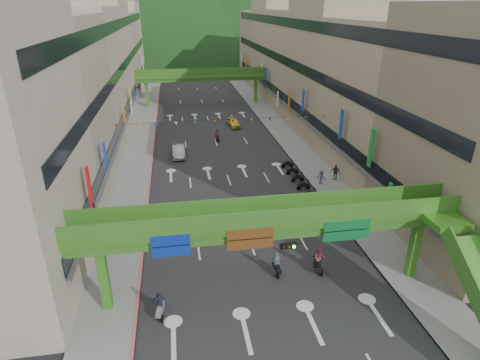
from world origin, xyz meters
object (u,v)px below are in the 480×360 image
(scooter_rider_mid, at_px, (319,260))
(car_silver, at_px, (179,151))
(car_yellow, at_px, (234,122))
(pedestrian_red, at_px, (359,197))
(overpass_near, at_px, (285,232))
(scooter_rider_near, at_px, (277,264))

(scooter_rider_mid, xyz_separation_m, car_silver, (-9.95, 27.43, -0.35))
(car_yellow, xyz_separation_m, pedestrian_red, (8.36, -30.39, 0.15))
(overpass_near, xyz_separation_m, car_yellow, (2.91, 42.65, -4.49))
(overpass_near, bearing_deg, pedestrian_red, 47.41)
(scooter_rider_mid, bearing_deg, pedestrian_red, 52.13)
(scooter_rider_near, distance_m, scooter_rider_mid, 3.24)
(scooter_rider_mid, distance_m, pedestrian_red, 12.76)
(overpass_near, bearing_deg, car_yellow, 86.10)
(overpass_near, xyz_separation_m, car_silver, (-6.52, 29.62, -4.45))
(scooter_rider_mid, bearing_deg, overpass_near, -147.52)
(overpass_near, distance_m, car_yellow, 42.99)
(car_silver, bearing_deg, scooter_rider_near, -76.62)
(overpass_near, relative_size, car_yellow, 6.66)
(scooter_rider_near, relative_size, car_silver, 0.40)
(car_silver, relative_size, car_yellow, 1.10)
(car_silver, bearing_deg, car_yellow, 53.56)
(scooter_rider_mid, distance_m, car_yellow, 40.47)
(overpass_near, xyz_separation_m, scooter_rider_near, (0.22, 2.47, -4.36))
(scooter_rider_near, height_order, car_silver, scooter_rider_near)
(overpass_near, bearing_deg, car_silver, 102.41)
(car_yellow, distance_m, pedestrian_red, 31.52)
(car_yellow, bearing_deg, overpass_near, -100.53)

